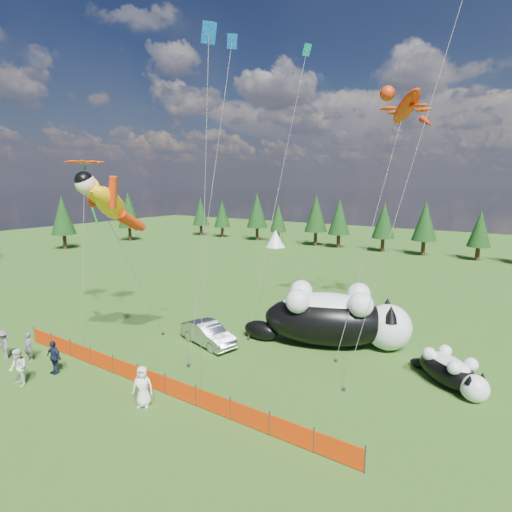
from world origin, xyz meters
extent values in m
plane|color=#103D0B|center=(0.00, 0.00, 0.00)|extent=(160.00, 160.00, 0.00)
cylinder|color=#262626|center=(-11.00, -3.00, 0.55)|extent=(0.06, 0.06, 1.10)
cylinder|color=#262626|center=(-9.00, -3.00, 0.55)|extent=(0.06, 0.06, 1.10)
cylinder|color=#262626|center=(-7.00, -3.00, 0.55)|extent=(0.06, 0.06, 1.10)
cylinder|color=#262626|center=(-5.00, -3.00, 0.55)|extent=(0.06, 0.06, 1.10)
cylinder|color=#262626|center=(-3.00, -3.00, 0.55)|extent=(0.06, 0.06, 1.10)
cylinder|color=#262626|center=(-1.00, -3.00, 0.55)|extent=(0.06, 0.06, 1.10)
cylinder|color=#262626|center=(1.00, -3.00, 0.55)|extent=(0.06, 0.06, 1.10)
cylinder|color=#262626|center=(3.00, -3.00, 0.55)|extent=(0.06, 0.06, 1.10)
cylinder|color=#262626|center=(5.00, -3.00, 0.55)|extent=(0.06, 0.06, 1.10)
cylinder|color=#262626|center=(7.00, -3.00, 0.55)|extent=(0.06, 0.06, 1.10)
cylinder|color=#262626|center=(9.00, -3.00, 0.55)|extent=(0.06, 0.06, 1.10)
cylinder|color=#262626|center=(11.00, -3.00, 0.55)|extent=(0.06, 0.06, 1.10)
cube|color=red|center=(-10.00, -3.00, 0.50)|extent=(2.00, 0.04, 0.90)
cube|color=red|center=(-8.00, -3.00, 0.50)|extent=(2.00, 0.04, 0.90)
cube|color=red|center=(-6.00, -3.00, 0.50)|extent=(2.00, 0.04, 0.90)
cube|color=red|center=(-4.00, -3.00, 0.50)|extent=(2.00, 0.04, 0.90)
cube|color=red|center=(-2.00, -3.00, 0.50)|extent=(2.00, 0.04, 0.90)
cube|color=red|center=(0.00, -3.00, 0.50)|extent=(2.00, 0.04, 0.90)
cube|color=red|center=(2.00, -3.00, 0.50)|extent=(2.00, 0.04, 0.90)
cube|color=red|center=(4.00, -3.00, 0.50)|extent=(2.00, 0.04, 0.90)
cube|color=red|center=(6.00, -3.00, 0.50)|extent=(2.00, 0.04, 0.90)
cube|color=red|center=(8.00, -3.00, 0.50)|extent=(2.00, 0.04, 0.90)
cube|color=red|center=(10.00, -3.00, 0.50)|extent=(2.00, 0.04, 0.90)
ellipsoid|color=black|center=(5.14, 7.16, 1.61)|extent=(8.89, 6.50, 3.23)
ellipsoid|color=white|center=(5.14, 7.16, 2.42)|extent=(6.66, 4.77, 1.97)
sphere|color=white|center=(8.63, 8.56, 1.44)|extent=(2.87, 2.87, 2.87)
sphere|color=#CD4F50|center=(9.77, 9.02, 1.44)|extent=(0.40, 0.40, 0.40)
ellipsoid|color=black|center=(1.14, 5.56, 0.63)|extent=(2.80, 2.10, 1.26)
cone|color=black|center=(8.95, 7.76, 2.58)|extent=(1.00, 1.00, 1.00)
cone|color=black|center=(8.31, 9.36, 2.58)|extent=(1.00, 1.00, 1.00)
sphere|color=white|center=(6.53, 8.98, 3.14)|extent=(1.51, 1.51, 1.51)
sphere|color=white|center=(7.40, 6.81, 3.14)|extent=(1.51, 1.51, 1.51)
sphere|color=white|center=(3.04, 7.57, 3.14)|extent=(1.51, 1.51, 1.51)
sphere|color=white|center=(3.91, 5.41, 3.14)|extent=(1.51, 1.51, 1.51)
ellipsoid|color=black|center=(12.48, 5.69, 0.73)|extent=(3.93, 3.60, 1.46)
ellipsoid|color=white|center=(12.48, 5.69, 1.10)|extent=(2.92, 2.67, 0.89)
sphere|color=white|center=(13.82, 4.63, 0.65)|extent=(1.30, 1.30, 1.30)
sphere|color=#CD4F50|center=(14.26, 4.29, 0.65)|extent=(0.18, 0.18, 0.18)
ellipsoid|color=black|center=(10.95, 6.90, 0.28)|extent=(1.24, 1.15, 0.57)
cone|color=black|center=(13.58, 4.32, 1.17)|extent=(0.45, 0.45, 0.45)
cone|color=black|center=(14.07, 4.94, 1.17)|extent=(0.45, 0.45, 0.45)
sphere|color=white|center=(13.51, 5.55, 1.42)|extent=(0.68, 0.68, 0.68)
sphere|color=white|center=(12.86, 4.72, 1.42)|extent=(0.68, 0.68, 0.68)
sphere|color=white|center=(12.17, 6.61, 1.42)|extent=(0.68, 0.68, 0.68)
sphere|color=white|center=(11.52, 5.78, 1.42)|extent=(0.68, 0.68, 0.68)
imported|color=#B4B4B9|center=(-1.26, 2.97, 0.72)|extent=(4.61, 2.62, 1.44)
imported|color=slate|center=(-8.45, -4.68, 0.86)|extent=(0.70, 0.54, 1.73)
imported|color=white|center=(-5.89, -6.53, 0.99)|extent=(1.04, 0.72, 1.98)
imported|color=#121D34|center=(-5.72, -4.74, 0.93)|extent=(1.14, 0.67, 1.86)
imported|color=slate|center=(-9.95, -5.36, 0.89)|extent=(1.22, 0.75, 1.78)
imported|color=white|center=(0.91, -4.32, 0.98)|extent=(1.14, 1.02, 1.96)
cylinder|color=#595959|center=(-4.55, 0.43, 4.66)|extent=(0.03, 0.03, 9.96)
cube|color=#262626|center=(-4.92, 2.51, 0.08)|extent=(0.15, 0.15, 0.16)
cylinder|color=#595959|center=(7.26, 8.90, 7.68)|extent=(0.03, 0.03, 16.97)
cube|color=#262626|center=(6.66, 5.03, 0.08)|extent=(0.15, 0.15, 0.16)
cylinder|color=#595959|center=(-8.55, -0.66, 5.91)|extent=(0.03, 0.03, 12.25)
cube|color=#262626|center=(-7.16, -2.20, 0.08)|extent=(0.15, 0.15, 0.16)
cube|color=green|center=(-9.94, 0.88, 9.40)|extent=(0.18, 0.18, 3.99)
cylinder|color=#595959|center=(-0.50, 2.61, 9.47)|extent=(0.03, 0.03, 19.45)
cube|color=#262626|center=(-0.11, -0.15, 0.08)|extent=(0.15, 0.15, 0.16)
cylinder|color=#595959|center=(10.08, 5.05, 10.80)|extent=(0.03, 0.03, 22.39)
cube|color=#262626|center=(8.25, 2.15, 0.08)|extent=(0.15, 0.15, 0.16)
cylinder|color=#595959|center=(2.72, -1.83, 8.31)|extent=(0.03, 0.03, 16.35)
cube|color=#262626|center=(2.30, -1.93, 0.08)|extent=(0.15, 0.15, 0.16)
cylinder|color=#595959|center=(0.56, 8.77, 10.02)|extent=(0.03, 0.03, 21.14)
cube|color=#262626|center=(0.50, 5.00, 0.08)|extent=(0.15, 0.15, 0.16)
camera|label=1|loc=(14.70, -15.77, 10.27)|focal=28.00mm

